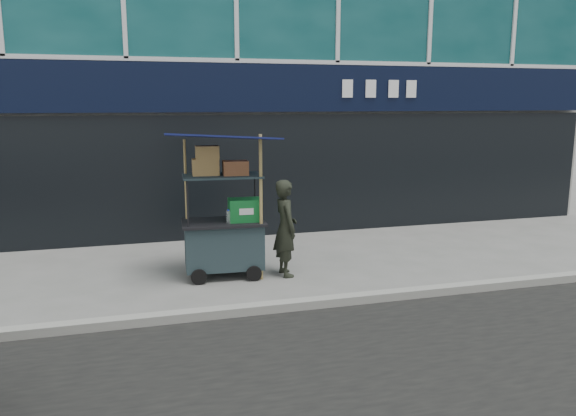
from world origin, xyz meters
name	(u,v)px	position (x,y,z in m)	size (l,w,h in m)	color
ground	(295,304)	(0.00, 0.00, 0.00)	(80.00, 80.00, 0.00)	#61615D
curb	(299,305)	(0.00, -0.20, 0.06)	(80.00, 0.18, 0.12)	gray
vendor_cart	(225,226)	(-0.69, 1.46, 0.78)	(1.72, 1.27, 2.23)	#1B292E
vendor_man	(285,228)	(0.21, 1.26, 0.75)	(0.54, 0.36, 1.49)	black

